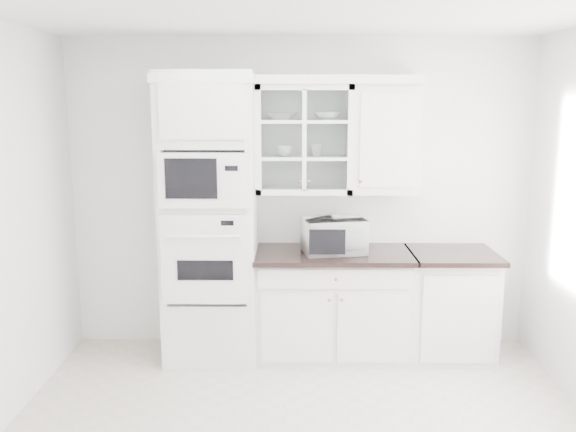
{
  "coord_description": "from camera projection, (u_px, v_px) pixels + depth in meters",
  "views": [
    {
      "loc": [
        -0.07,
        -3.53,
        2.19
      ],
      "look_at": [
        -0.1,
        1.05,
        1.3
      ],
      "focal_mm": 38.0,
      "sensor_mm": 36.0,
      "label": 1
    }
  ],
  "objects": [
    {
      "name": "upper_cabinet_glass",
      "position": [
        304.0,
        139.0,
        5.08
      ],
      "size": [
        0.8,
        0.33,
        0.9
      ],
      "color": "silver",
      "rests_on": "room_shell"
    },
    {
      "name": "upper_cabinet_solid",
      "position": [
        385.0,
        139.0,
        5.08
      ],
      "size": [
        0.55,
        0.33,
        0.9
      ],
      "primitive_type": "cube",
      "color": "silver",
      "rests_on": "room_shell"
    },
    {
      "name": "oven_column",
      "position": [
        210.0,
        219.0,
        5.05
      ],
      "size": [
        0.76,
        0.68,
        2.4
      ],
      "color": "silver",
      "rests_on": "ground"
    },
    {
      "name": "bowl_b",
      "position": [
        328.0,
        116.0,
        5.05
      ],
      "size": [
        0.21,
        0.21,
        0.07
      ],
      "primitive_type": "imported",
      "rotation": [
        0.0,
        0.0,
        -0.0
      ],
      "color": "white",
      "rests_on": "upper_cabinet_glass"
    },
    {
      "name": "cup_b",
      "position": [
        317.0,
        150.0,
        5.11
      ],
      "size": [
        0.12,
        0.12,
        0.1
      ],
      "primitive_type": "imported",
      "rotation": [
        0.0,
        0.0,
        -0.05
      ],
      "color": "white",
      "rests_on": "upper_cabinet_glass"
    },
    {
      "name": "countertop_microwave",
      "position": [
        334.0,
        235.0,
        5.07
      ],
      "size": [
        0.57,
        0.5,
        0.29
      ],
      "primitive_type": "imported",
      "rotation": [
        0.0,
        0.0,
        3.32
      ],
      "color": "white",
      "rests_on": "base_cabinet_run"
    },
    {
      "name": "room_shell",
      "position": [
        303.0,
        162.0,
        3.96
      ],
      "size": [
        4.0,
        3.5,
        2.7
      ],
      "color": "white",
      "rests_on": "ground"
    },
    {
      "name": "bowl_a",
      "position": [
        283.0,
        116.0,
        5.04
      ],
      "size": [
        0.3,
        0.3,
        0.06
      ],
      "primitive_type": "imported",
      "rotation": [
        0.0,
        0.0,
        -0.28
      ],
      "color": "white",
      "rests_on": "upper_cabinet_glass"
    },
    {
      "name": "base_cabinet_run",
      "position": [
        333.0,
        303.0,
        5.21
      ],
      "size": [
        1.32,
        0.67,
        0.92
      ],
      "color": "silver",
      "rests_on": "ground"
    },
    {
      "name": "crown_molding",
      "position": [
        292.0,
        80.0,
        4.97
      ],
      "size": [
        2.14,
        0.38,
        0.07
      ],
      "primitive_type": "cube",
      "color": "white",
      "rests_on": "room_shell"
    },
    {
      "name": "extra_base_cabinet",
      "position": [
        449.0,
        303.0,
        5.21
      ],
      "size": [
        0.72,
        0.67,
        0.92
      ],
      "color": "silver",
      "rests_on": "ground"
    },
    {
      "name": "cup_a",
      "position": [
        285.0,
        151.0,
        5.09
      ],
      "size": [
        0.13,
        0.13,
        0.09
      ],
      "primitive_type": "imported",
      "rotation": [
        0.0,
        0.0,
        0.07
      ],
      "color": "white",
      "rests_on": "upper_cabinet_glass"
    }
  ]
}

